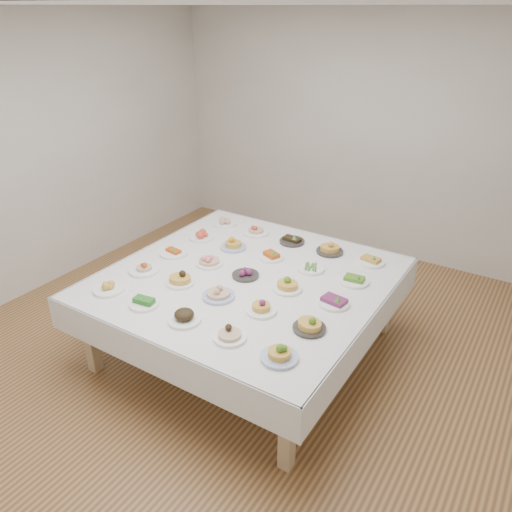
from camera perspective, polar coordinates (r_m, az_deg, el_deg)
The scene contains 27 objects.
room_envelope at distance 3.92m, azimuth -1.22°, elevation 12.52°, with size 5.02×5.02×2.81m.
display_table at distance 4.24m, azimuth -1.09°, elevation -3.13°, with size 2.25×2.25×0.75m.
dish_0 at distance 4.15m, azimuth -16.52°, elevation -3.42°, with size 0.24×0.24×0.09m.
dish_1 at distance 3.89m, azimuth -12.67°, elevation -5.08°, with size 0.22×0.22×0.09m.
dish_2 at distance 3.64m, azimuth -8.22°, elevation -6.65°, with size 0.24×0.24×0.12m.
dish_3 at distance 3.43m, azimuth -3.03°, elevation -8.67°, with size 0.23×0.23×0.12m.
dish_4 at distance 3.25m, azimuth 2.70°, elevation -10.68°, with size 0.25×0.25×0.15m.
dish_5 at distance 4.36m, azimuth -12.70°, elevation -1.17°, with size 0.25×0.25×0.12m.
dish_6 at distance 4.11m, azimuth -8.70°, elevation -2.26°, with size 0.25×0.23×0.15m.
dish_7 at distance 3.89m, azimuth -4.33°, elevation -3.88°, with size 0.25×0.25×0.14m.
dish_8 at distance 3.71m, azimuth 0.60°, elevation -5.65°, with size 0.23×0.23×0.13m.
dish_9 at distance 3.53m, azimuth 6.15°, elevation -7.55°, with size 0.23×0.23×0.14m.
dish_10 at distance 4.62m, azimuth -9.41°, elevation 0.59°, with size 0.25×0.25×0.10m.
dish_11 at distance 4.38m, azimuth -5.37°, elevation -0.24°, with size 0.23×0.23×0.14m.
dish_12 at distance 4.18m, azimuth -1.22°, elevation -1.89°, with size 0.22×0.22×0.09m.
dish_13 at distance 3.99m, azimuth 3.62°, elevation -3.13°, with size 0.24×0.24×0.13m.
dish_14 at distance 3.85m, azimuth 8.93°, elevation -4.84°, with size 0.24×0.24×0.11m.
dish_15 at distance 4.90m, azimuth -6.24°, elevation 2.44°, with size 0.23×0.23×0.10m.
dish_16 at distance 4.66m, azimuth -2.62°, elevation 1.66°, with size 0.24×0.24×0.15m.
dish_17 at distance 4.48m, azimuth 1.78°, elevation 0.14°, with size 0.21×0.21×0.09m.
dish_18 at distance 4.32m, azimuth 6.28°, elevation -1.33°, with size 0.23×0.23×0.05m.
dish_19 at distance 4.17m, azimuth 11.18°, elevation -2.41°, with size 0.24×0.24×0.11m.
dish_20 at distance 5.19m, azimuth -3.58°, elevation 4.01°, with size 0.23×0.23×0.10m.
dish_21 at distance 4.97m, azimuth 0.01°, elevation 3.23°, with size 0.25×0.25×0.13m.
dish_22 at distance 4.79m, azimuth 4.15°, elevation 2.05°, with size 0.24×0.24×0.11m.
dish_23 at distance 4.62m, azimuth 8.47°, elevation 1.23°, with size 0.28×0.27×0.16m.
dish_24 at distance 4.52m, azimuth 12.99°, elevation -0.30°, with size 0.24×0.24×0.10m.
Camera 1 is at (2.11, -3.16, 2.79)m, focal length 35.00 mm.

